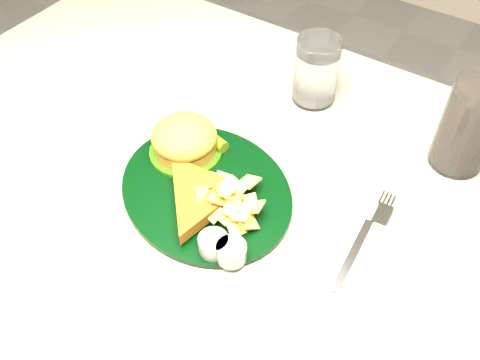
% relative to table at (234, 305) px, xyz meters
% --- Properties ---
extents(table, '(1.20, 0.80, 0.75)m').
position_rel_table_xyz_m(table, '(0.00, 0.00, 0.00)').
color(table, gray).
rests_on(table, ground).
extents(dinner_plate, '(0.35, 0.32, 0.06)m').
position_rel_table_xyz_m(dinner_plate, '(-0.02, -0.04, 0.41)').
color(dinner_plate, black).
rests_on(dinner_plate, table).
extents(water_glass, '(0.09, 0.09, 0.12)m').
position_rel_table_xyz_m(water_glass, '(0.01, 0.24, 0.43)').
color(water_glass, white).
rests_on(water_glass, table).
extents(cola_glass, '(0.09, 0.09, 0.15)m').
position_rel_table_xyz_m(cola_glass, '(0.26, 0.22, 0.45)').
color(cola_glass, black).
rests_on(cola_glass, table).
extents(fork_napkin, '(0.14, 0.17, 0.01)m').
position_rel_table_xyz_m(fork_napkin, '(0.21, -0.02, 0.38)').
color(fork_napkin, white).
rests_on(fork_napkin, table).
extents(ramekin, '(0.05, 0.05, 0.03)m').
position_rel_table_xyz_m(ramekin, '(-0.18, 0.11, 0.39)').
color(ramekin, white).
rests_on(ramekin, table).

